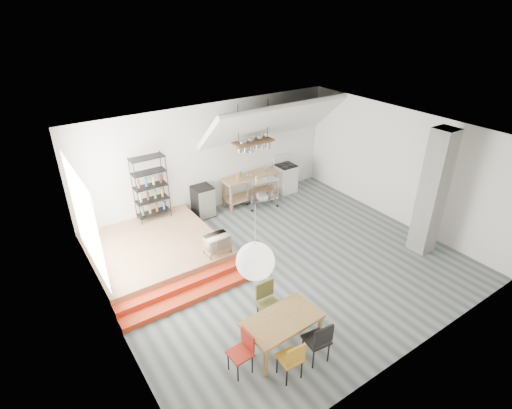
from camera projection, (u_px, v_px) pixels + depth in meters
floor at (283, 262)px, 9.78m from camera, size 8.00×8.00×0.00m
wall_back at (211, 158)px, 11.59m from camera, size 8.00×0.04×3.20m
wall_left at (107, 264)px, 7.05m from camera, size 0.04×7.00×3.20m
wall_right at (400, 167)px, 11.02m from camera, size 0.04×7.00×3.20m
ceiling at (288, 137)px, 8.28m from camera, size 8.00×7.00×0.02m
slope_ceiling at (274, 121)px, 11.60m from camera, size 4.40×1.44×1.32m
window_pane at (85, 219)px, 8.06m from camera, size 0.02×2.50×2.20m
platform at (155, 250)px, 9.91m from camera, size 3.00×3.00×0.40m
step_lower at (189, 298)px, 8.55m from camera, size 3.00×0.35×0.13m
step_upper at (182, 287)px, 8.77m from camera, size 3.00×0.35×0.27m
concrete_column at (432, 193)px, 9.57m from camera, size 0.50×0.50×3.20m
kitchen_counter at (250, 184)px, 12.34m from camera, size 1.80×0.60×0.91m
stove at (285, 178)px, 13.11m from camera, size 0.60×0.60×1.18m
pot_rack at (255, 144)px, 11.56m from camera, size 1.20×0.50×1.43m
wire_shelving at (151, 187)px, 10.51m from camera, size 0.88×0.38×1.80m
microwave_shelf at (217, 248)px, 9.38m from camera, size 0.60×0.40×0.16m
paper_lantern at (255, 261)px, 6.12m from camera, size 0.60×0.60×0.60m
dining_table at (282, 322)px, 7.18m from camera, size 1.45×0.86×0.67m
chair_mustard at (292, 358)px, 6.61m from camera, size 0.40×0.40×0.82m
chair_black at (319, 339)px, 6.91m from camera, size 0.45×0.45×0.89m
chair_olive at (268, 300)px, 7.76m from camera, size 0.44×0.44×0.93m
chair_red at (243, 349)px, 6.78m from camera, size 0.39×0.39×0.82m
rolling_cart at (262, 189)px, 12.11m from camera, size 0.99×0.70×0.89m
mini_fridge at (203, 201)px, 11.65m from camera, size 0.55×0.55×0.93m
microwave at (217, 241)px, 9.30m from camera, size 0.57×0.39×0.31m
bowl at (248, 176)px, 12.11m from camera, size 0.30×0.30×0.06m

